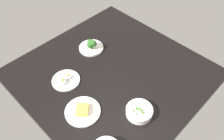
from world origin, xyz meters
TOP-DOWN VIEW (x-y plane):
  - dining_table at (0.00, 0.00)cm, footprint 113.50×114.27cm
  - plate_broccoli at (-5.68, -26.91)cm, footprint 17.86×17.86cm
  - plate_cheese at (34.15, 9.80)cm, footprint 20.84×20.84cm
  - bowl_peas at (11.97, 33.78)cm, footprint 15.68×15.68cm
  - plate_eggs at (26.61, -15.77)cm, footprint 18.22×18.22cm

SIDE VIEW (x-z plane):
  - dining_table at x=0.00cm, z-range 0.00..4.00cm
  - plate_cheese at x=34.15cm, z-range 3.12..6.82cm
  - plate_eggs at x=26.61cm, z-range 2.75..7.34cm
  - bowl_peas at x=11.97cm, z-range 3.61..9.18cm
  - plate_broccoli at x=-5.68cm, z-range 2.64..11.35cm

